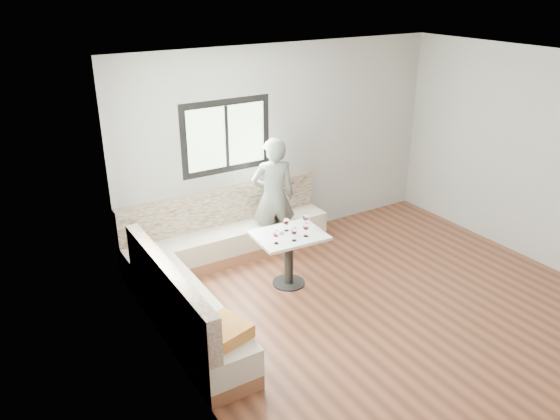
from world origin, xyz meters
The scene contains 10 objects.
room centered at (-0.08, 0.08, 1.41)m, with size 5.01×5.01×2.81m.
banquette centered at (-1.59, 1.62, 0.33)m, with size 2.90×2.80×0.95m.
table centered at (-0.72, 1.21, 0.52)m, with size 0.89×0.71×0.70m.
person centered at (-0.44, 2.07, 0.83)m, with size 0.61×0.40×1.67m, color slate.
olive_ramekin centered at (-0.81, 1.30, 0.72)m, with size 0.10×0.10×0.04m.
wine_glass_a centered at (-0.99, 1.08, 0.82)m, with size 0.08×0.08×0.18m.
wine_glass_b centered at (-0.77, 1.03, 0.82)m, with size 0.08×0.08×0.18m.
wine_glass_c centered at (-0.58, 1.06, 0.82)m, with size 0.08×0.08×0.18m.
wine_glass_d centered at (-0.70, 1.31, 0.82)m, with size 0.08×0.08×0.18m.
wine_glass_e centered at (-0.43, 1.29, 0.82)m, with size 0.08×0.08×0.18m.
Camera 1 is at (-3.96, -3.86, 3.61)m, focal length 35.00 mm.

